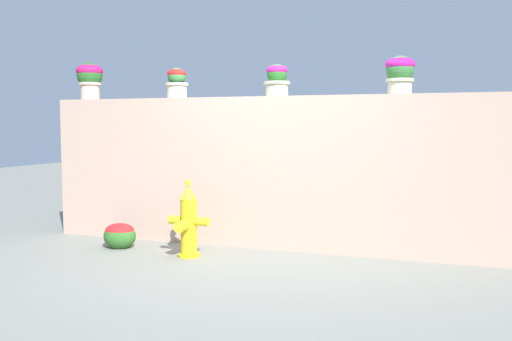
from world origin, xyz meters
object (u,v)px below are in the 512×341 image
(potted_plant_0, at_px, (90,78))
(potted_plant_1, at_px, (177,82))
(potted_plant_2, at_px, (277,79))
(potted_plant_3, at_px, (400,72))
(flower_bush_left, at_px, (120,234))
(fire_hydrant, at_px, (188,223))

(potted_plant_0, xyz_separation_m, potted_plant_1, (1.24, -0.04, -0.09))
(potted_plant_1, bearing_deg, potted_plant_2, -0.07)
(potted_plant_0, height_order, potted_plant_3, potted_plant_0)
(potted_plant_3, distance_m, flower_bush_left, 3.53)
(potted_plant_1, relative_size, fire_hydrant, 0.45)
(potted_plant_1, relative_size, potted_plant_2, 1.00)
(potted_plant_0, height_order, flower_bush_left, potted_plant_0)
(potted_plant_0, bearing_deg, flower_bush_left, -38.63)
(potted_plant_2, bearing_deg, fire_hydrant, -133.73)
(potted_plant_1, height_order, fire_hydrant, potted_plant_1)
(potted_plant_2, height_order, potted_plant_3, potted_plant_3)
(potted_plant_2, bearing_deg, flower_bush_left, -159.16)
(potted_plant_1, xyz_separation_m, flower_bush_left, (-0.41, -0.63, -1.73))
(potted_plant_1, relative_size, potted_plant_3, 0.89)
(potted_plant_2, bearing_deg, potted_plant_1, 179.93)
(potted_plant_0, xyz_separation_m, potted_plant_2, (2.48, -0.04, -0.09))
(potted_plant_2, xyz_separation_m, potted_plant_3, (1.32, 0.05, 0.04))
(flower_bush_left, bearing_deg, fire_hydrant, -8.14)
(potted_plant_0, height_order, potted_plant_2, potted_plant_0)
(fire_hydrant, bearing_deg, potted_plant_0, 155.55)
(fire_hydrant, bearing_deg, flower_bush_left, 171.86)
(potted_plant_1, height_order, potted_plant_2, potted_plant_1)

